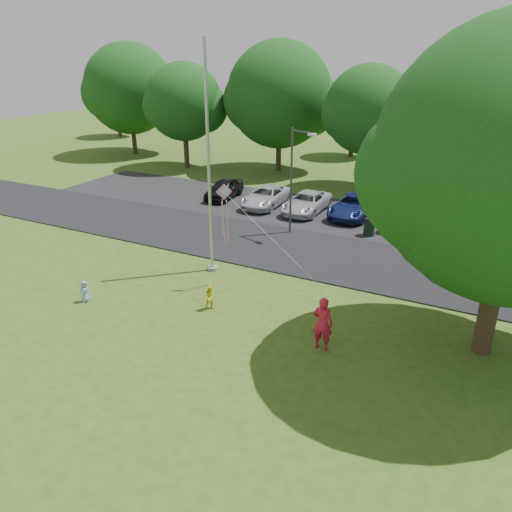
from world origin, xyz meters
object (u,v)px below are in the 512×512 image
at_px(child_blue, 85,291).
at_px(flagpole, 209,182).
at_px(child_yellow, 211,298).
at_px(trash_can, 369,227).
at_px(kite, 226,203).
at_px(woman, 323,323).
at_px(street_lamp, 295,172).

bearing_deg(child_blue, flagpole, 7.27).
bearing_deg(child_yellow, trash_can, 29.27).
xyz_separation_m(trash_can, kite, (-3.70, -9.01, 3.23)).
bearing_deg(child_yellow, woman, -51.51).
height_order(trash_can, child_yellow, child_yellow).
distance_m(child_blue, kite, 6.75).
bearing_deg(kite, flagpole, 107.75).
bearing_deg(flagpole, trash_can, 56.22).
bearing_deg(child_yellow, street_lamp, 49.27).
relative_size(trash_can, child_yellow, 1.00).
distance_m(trash_can, kite, 10.26).
bearing_deg(trash_can, child_blue, -122.19).
xyz_separation_m(child_yellow, child_blue, (-4.90, -1.80, -0.06)).
bearing_deg(street_lamp, trash_can, 41.92).
xyz_separation_m(flagpole, woman, (6.86, -3.88, -3.20)).
height_order(woman, kite, kite).
relative_size(flagpole, child_yellow, 9.69).
xyz_separation_m(trash_can, woman, (1.63, -11.70, 0.45)).
relative_size(trash_can, child_blue, 1.13).
bearing_deg(flagpole, kite, -37.86).
distance_m(woman, kite, 6.59).
relative_size(street_lamp, child_blue, 6.38).
distance_m(street_lamp, child_blue, 12.46).
height_order(flagpole, trash_can, flagpole).
relative_size(flagpole, child_blue, 11.00).
height_order(trash_can, kite, kite).
relative_size(flagpole, street_lamp, 1.72).
relative_size(woman, kite, 0.34).
xyz_separation_m(flagpole, trash_can, (5.23, 7.82, -3.65)).
distance_m(flagpole, kite, 1.98).
bearing_deg(flagpole, woman, -29.53).
xyz_separation_m(woman, child_yellow, (-4.85, 0.59, -0.45)).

